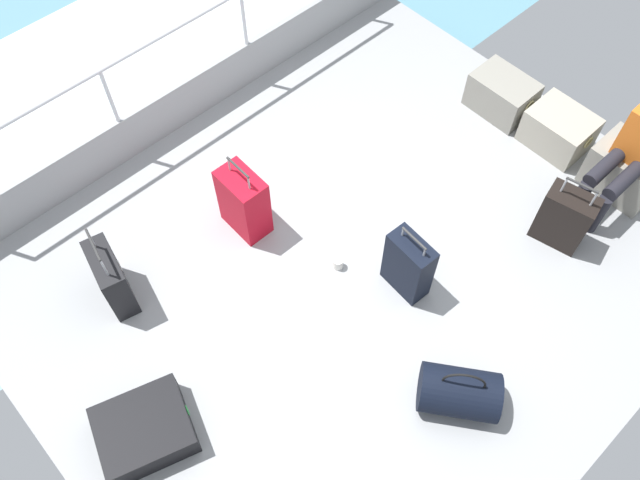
% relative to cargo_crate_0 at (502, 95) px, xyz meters
% --- Properties ---
extents(ground_plane, '(4.40, 5.20, 0.06)m').
position_rel_cargo_crate_0_xyz_m(ground_plane, '(0.30, -2.15, -0.21)').
color(ground_plane, '#939699').
extents(gunwale_port, '(0.06, 5.20, 0.45)m').
position_rel_cargo_crate_0_xyz_m(gunwale_port, '(-1.87, -2.15, 0.05)').
color(gunwale_port, '#939699').
rests_on(gunwale_port, ground_plane).
extents(railing_port, '(0.04, 4.20, 1.02)m').
position_rel_cargo_crate_0_xyz_m(railing_port, '(-1.87, -2.15, 0.60)').
color(railing_port, silver).
rests_on(railing_port, ground_plane).
extents(sea_wake, '(12.00, 12.00, 0.01)m').
position_rel_cargo_crate_0_xyz_m(sea_wake, '(-3.30, -2.15, -0.52)').
color(sea_wake, '#598C9E').
rests_on(sea_wake, ground_plane).
extents(cargo_crate_0, '(0.60, 0.39, 0.36)m').
position_rel_cargo_crate_0_xyz_m(cargo_crate_0, '(0.00, 0.00, 0.00)').
color(cargo_crate_0, gray).
rests_on(cargo_crate_0, ground_plane).
extents(cargo_crate_1, '(0.58, 0.43, 0.35)m').
position_rel_cargo_crate_0_xyz_m(cargo_crate_1, '(0.61, 0.04, -0.01)').
color(cargo_crate_1, '#9E9989').
rests_on(cargo_crate_1, ground_plane).
extents(cargo_crate_2, '(0.62, 0.43, 0.41)m').
position_rel_cargo_crate_0_xyz_m(cargo_crate_2, '(1.28, 0.05, 0.03)').
color(cargo_crate_2, gray).
rests_on(cargo_crate_2, ground_plane).
extents(passenger_seated, '(0.34, 0.66, 1.11)m').
position_rel_cargo_crate_0_xyz_m(passenger_seated, '(1.28, -0.14, 0.41)').
color(passenger_seated, orange).
rests_on(passenger_seated, ground_plane).
extents(suitcase_0, '(0.43, 0.30, 0.71)m').
position_rel_cargo_crate_0_xyz_m(suitcase_0, '(1.22, -0.78, 0.09)').
color(suitcase_0, black).
rests_on(suitcase_0, ground_plane).
extents(suitcase_1, '(0.68, 0.74, 0.23)m').
position_rel_cargo_crate_0_xyz_m(suitcase_1, '(0.29, -4.17, -0.06)').
color(suitcase_1, black).
rests_on(suitcase_1, ground_plane).
extents(suitcase_2, '(0.40, 0.26, 0.76)m').
position_rel_cargo_crate_0_xyz_m(suitcase_2, '(-0.59, -2.55, 0.13)').
color(suitcase_2, '#B70C1E').
rests_on(suitcase_2, ground_plane).
extents(suitcase_3, '(0.38, 0.21, 0.67)m').
position_rel_cargo_crate_0_xyz_m(suitcase_3, '(0.68, -2.01, 0.11)').
color(suitcase_3, black).
rests_on(suitcase_3, ground_plane).
extents(suitcase_4, '(0.48, 0.28, 0.74)m').
position_rel_cargo_crate_0_xyz_m(suitcase_4, '(-0.76, -3.70, 0.08)').
color(suitcase_4, black).
rests_on(suitcase_4, ground_plane).
extents(duffel_bag, '(0.64, 0.60, 0.50)m').
position_rel_cargo_crate_0_xyz_m(duffel_bag, '(1.57, -2.44, -0.00)').
color(duffel_bag, black).
rests_on(duffel_bag, ground_plane).
extents(paper_cup, '(0.08, 0.08, 0.10)m').
position_rel_cargo_crate_0_xyz_m(paper_cup, '(0.22, -2.28, -0.13)').
color(paper_cup, white).
rests_on(paper_cup, ground_plane).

